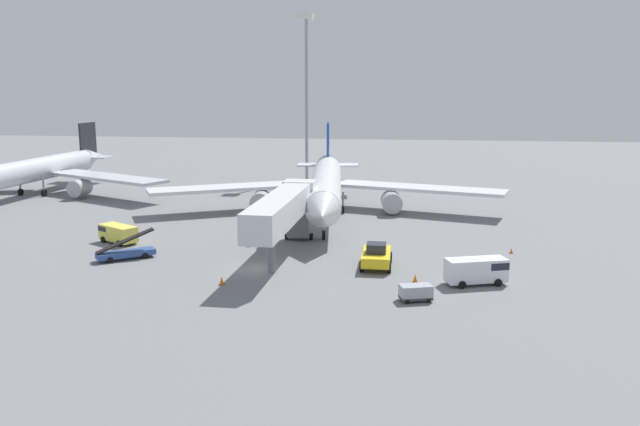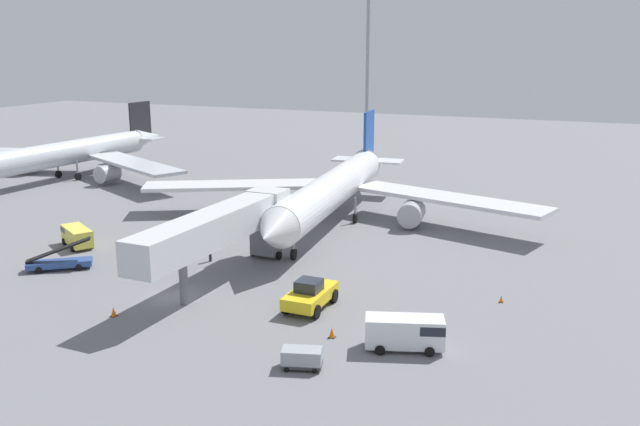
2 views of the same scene
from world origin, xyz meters
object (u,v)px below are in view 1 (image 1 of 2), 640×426
belt_loader_truck (126,252)px  safety_cone_bravo (222,281)px  service_van_far_left (478,270)px  safety_cone_alpha (415,278)px  baggage_cart_mid_left (416,292)px  safety_cone_charlie (511,251)px  pushback_tug (376,256)px  ground_crew_worker_foreground (255,236)px  airplane_at_gate (326,185)px  jet_bridge (285,209)px  service_van_outer_right (117,233)px  apron_light_mast (306,68)px  airplane_background (29,172)px

belt_loader_truck → safety_cone_bravo: (11.91, -7.01, -0.38)m
service_van_far_left → safety_cone_alpha: service_van_far_left is taller
baggage_cart_mid_left → safety_cone_charlie: 19.52m
pushback_tug → belt_loader_truck: belt_loader_truck is taller
ground_crew_worker_foreground → safety_cone_alpha: (17.23, -11.59, -0.61)m
safety_cone_alpha → safety_cone_charlie: bearing=49.2°
safety_cone_charlie → belt_loader_truck: bearing=-169.1°
airplane_at_gate → jet_bridge: (-1.43, -22.62, 0.94)m
jet_bridge → safety_cone_charlie: bearing=10.6°
pushback_tug → safety_cone_alpha: (3.66, -4.48, -0.76)m
belt_loader_truck → service_van_outer_right: belt_loader_truck is taller
safety_cone_charlie → apron_light_mast: size_ratio=0.02×
airplane_at_gate → safety_cone_alpha: size_ratio=65.20×
pushback_tug → baggage_cart_mid_left: 10.26m
airplane_at_gate → safety_cone_charlie: (21.69, -18.31, -3.74)m
belt_loader_truck → apron_light_mast: size_ratio=0.19×
baggage_cart_mid_left → safety_cone_bravo: size_ratio=3.87×
ground_crew_worker_foreground → jet_bridge: bearing=-45.9°
ground_crew_worker_foreground → airplane_background: bearing=148.0°
service_van_far_left → ground_crew_worker_foreground: (-22.64, 11.38, -0.33)m
service_van_outer_right → airplane_background: size_ratio=0.11×
service_van_far_left → service_van_outer_right: service_van_far_left is taller
airplane_background → service_van_outer_right: bearing=-45.6°
service_van_outer_right → apron_light_mast: 56.77m
airplane_at_gate → safety_cone_bravo: 33.42m
safety_cone_bravo → apron_light_mast: (-2.41, 65.37, 19.66)m
belt_loader_truck → service_van_outer_right: 7.54m
baggage_cart_mid_left → safety_cone_charlie: baggage_cart_mid_left is taller
safety_cone_charlie → airplane_background: 74.05m
apron_light_mast → service_van_outer_right: bearing=-104.4°
service_van_far_left → apron_light_mast: size_ratio=0.19×
pushback_tug → baggage_cart_mid_left: (3.64, -9.59, -0.38)m
jet_bridge → ground_crew_worker_foreground: 7.16m
ground_crew_worker_foreground → belt_loader_truck: bearing=-147.0°
safety_cone_bravo → safety_cone_charlie: safety_cone_bravo is taller
safety_cone_charlie → baggage_cart_mid_left: bearing=-121.0°
service_van_far_left → safety_cone_alpha: bearing=-177.8°
jet_bridge → pushback_tug: (9.43, -2.83, -3.83)m
safety_cone_bravo → airplane_background: size_ratio=0.02×
pushback_tug → service_van_far_left: (9.06, -4.27, 0.18)m
jet_bridge → safety_cone_charlie: 23.97m
service_van_far_left → safety_cone_alpha: size_ratio=7.60×
airplane_at_gate → safety_cone_bravo: size_ratio=66.09×
airplane_at_gate → jet_bridge: size_ratio=2.29×
belt_loader_truck → apron_light_mast: 62.19m
safety_cone_bravo → apron_light_mast: apron_light_mast is taller
service_van_far_left → service_van_outer_right: bearing=164.7°
safety_cone_bravo → apron_light_mast: 68.31m
safety_cone_alpha → airplane_background: 70.28m
jet_bridge → safety_cone_charlie: jet_bridge is taller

